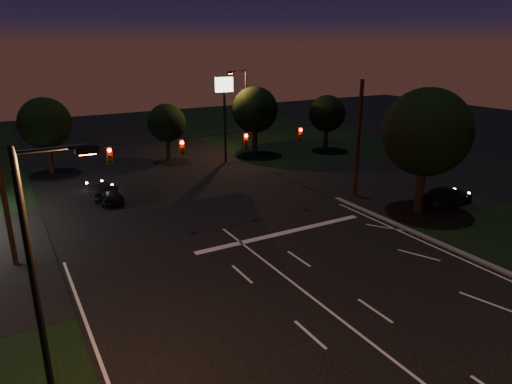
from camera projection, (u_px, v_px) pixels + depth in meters
ground at (377, 347)px, 18.04m from camera, size 140.00×140.00×0.00m
cross_street_right at (415, 179)px, 40.67m from camera, size 20.00×16.00×0.02m
stop_bar at (283, 233)px, 28.95m from camera, size 12.00×0.50×0.01m
utility_pole_right at (354, 196)px, 36.08m from camera, size 0.30×0.30×9.00m
utility_pole_left at (16, 265)px, 24.79m from camera, size 0.28×0.28×8.00m
signal_span at (215, 143)px, 28.71m from camera, size 24.00×0.40×1.56m
pole_sign_right at (224, 100)px, 44.67m from camera, size 1.80×0.30×8.40m
street_light_left at (43, 276)px, 12.79m from camera, size 2.20×0.35×9.00m
street_light_right_far at (244, 106)px, 48.16m from camera, size 2.20×0.35×9.00m
tree_right_near at (425, 133)px, 31.05m from camera, size 6.00×6.00×8.76m
tree_far_b at (45, 124)px, 41.07m from camera, size 4.60×4.60×6.98m
tree_far_c at (167, 123)px, 45.62m from camera, size 3.80×3.80×5.86m
tree_far_d at (254, 110)px, 47.94m from camera, size 4.80×4.80×7.30m
tree_far_e at (327, 114)px, 50.25m from camera, size 4.00×4.00×6.18m
car_oncoming_a at (109, 193)px, 34.52m from camera, size 1.70×4.00×1.35m
car_oncoming_b at (99, 189)px, 35.63m from camera, size 1.39×3.78×1.24m
car_cross at (446, 196)px, 33.83m from camera, size 4.91×2.39×1.38m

